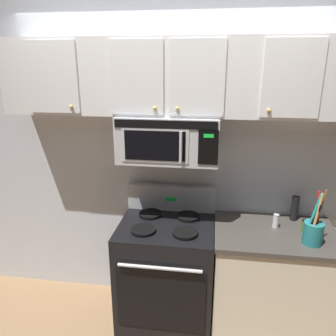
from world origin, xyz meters
name	(u,v)px	position (x,y,z in m)	size (l,w,h in m)	color
back_wall	(173,157)	(0.00, 0.79, 1.35)	(5.20, 0.10, 2.70)	silver
stove_range	(167,270)	(0.00, 0.42, 0.47)	(0.76, 0.69, 1.12)	black
over_range_microwave	(169,138)	(0.00, 0.54, 1.58)	(0.76, 0.43, 0.35)	#B7BABF
upper_cabinets	(170,77)	(0.00, 0.57, 2.02)	(2.50, 0.36, 0.55)	silver
counter_segment	(270,281)	(0.84, 0.43, 0.45)	(0.93, 0.65, 0.90)	beige
utensil_crock_teal	(313,231)	(1.06, 0.29, 1.00)	(0.14, 0.14, 0.41)	teal
salt_shaker	(276,221)	(0.85, 0.50, 0.95)	(0.05, 0.05, 0.11)	white
pepper_mill	(295,208)	(1.02, 0.65, 1.00)	(0.06, 0.06, 0.20)	black
spice_jar	(304,226)	(1.04, 0.44, 0.96)	(0.04, 0.04, 0.11)	#4C7F33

